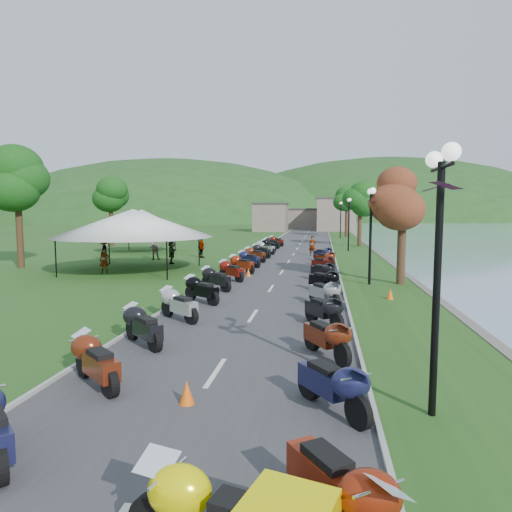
{
  "coord_description": "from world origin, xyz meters",
  "views": [
    {
      "loc": [
        2.5,
        -6.41,
        3.92
      ],
      "look_at": [
        -1.25,
        19.35,
        1.3
      ],
      "focal_mm": 32.0,
      "sensor_mm": 36.0,
      "label": 1
    }
  ],
  "objects_px": {
    "streetlamp_near": "(437,287)",
    "vendor_tent_main": "(134,240)",
    "pedestrian_b": "(155,260)",
    "pedestrian_a": "(105,273)",
    "pedestrian_c": "(104,263)"
  },
  "relations": [
    {
      "from": "pedestrian_a",
      "to": "pedestrian_b",
      "type": "distance_m",
      "value": 8.02
    },
    {
      "from": "pedestrian_b",
      "to": "pedestrian_c",
      "type": "height_order",
      "value": "pedestrian_c"
    },
    {
      "from": "pedestrian_a",
      "to": "pedestrian_b",
      "type": "height_order",
      "value": "pedestrian_b"
    },
    {
      "from": "streetlamp_near",
      "to": "vendor_tent_main",
      "type": "bearing_deg",
      "value": 126.51
    },
    {
      "from": "pedestrian_c",
      "to": "streetlamp_near",
      "type": "bearing_deg",
      "value": 22.77
    },
    {
      "from": "pedestrian_a",
      "to": "pedestrian_c",
      "type": "height_order",
      "value": "pedestrian_c"
    },
    {
      "from": "pedestrian_a",
      "to": "streetlamp_near",
      "type": "bearing_deg",
      "value": -70.2
    },
    {
      "from": "streetlamp_near",
      "to": "vendor_tent_main",
      "type": "height_order",
      "value": "streetlamp_near"
    },
    {
      "from": "streetlamp_near",
      "to": "pedestrian_c",
      "type": "distance_m",
      "value": 29.31
    },
    {
      "from": "vendor_tent_main",
      "to": "pedestrian_b",
      "type": "relative_size",
      "value": 3.62
    },
    {
      "from": "streetlamp_near",
      "to": "pedestrian_a",
      "type": "bearing_deg",
      "value": 131.18
    },
    {
      "from": "pedestrian_a",
      "to": "pedestrian_b",
      "type": "xyz_separation_m",
      "value": [
        0.21,
        8.02,
        0.0
      ]
    },
    {
      "from": "vendor_tent_main",
      "to": "pedestrian_b",
      "type": "xyz_separation_m",
      "value": [
        -1.17,
        6.66,
        -2.0
      ]
    },
    {
      "from": "pedestrian_b",
      "to": "pedestrian_a",
      "type": "bearing_deg",
      "value": 72.6
    },
    {
      "from": "vendor_tent_main",
      "to": "pedestrian_a",
      "type": "height_order",
      "value": "vendor_tent_main"
    }
  ]
}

